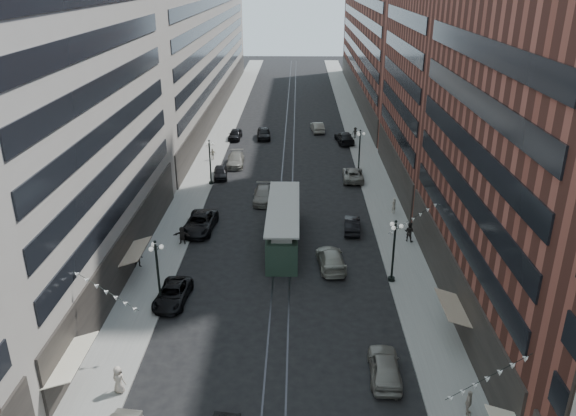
# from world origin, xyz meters

# --- Properties ---
(ground) EXTENTS (220.00, 220.00, 0.00)m
(ground) POSITION_xyz_m (0.00, 60.00, 0.00)
(ground) COLOR black
(ground) RESTS_ON ground
(sidewalk_west) EXTENTS (4.00, 180.00, 0.15)m
(sidewalk_west) POSITION_xyz_m (-11.00, 70.00, 0.07)
(sidewalk_west) COLOR gray
(sidewalk_west) RESTS_ON ground
(sidewalk_east) EXTENTS (4.00, 180.00, 0.15)m
(sidewalk_east) POSITION_xyz_m (11.00, 70.00, 0.07)
(sidewalk_east) COLOR gray
(sidewalk_east) RESTS_ON ground
(rail_west) EXTENTS (0.12, 180.00, 0.02)m
(rail_west) POSITION_xyz_m (-0.70, 70.00, 0.01)
(rail_west) COLOR #2D2D33
(rail_west) RESTS_ON ground
(rail_east) EXTENTS (0.12, 180.00, 0.02)m
(rail_east) POSITION_xyz_m (0.70, 70.00, 0.01)
(rail_east) COLOR #2D2D33
(rail_east) RESTS_ON ground
(building_west_mid) EXTENTS (8.00, 36.00, 28.00)m
(building_west_mid) POSITION_xyz_m (-17.00, 33.00, 14.00)
(building_west_mid) COLOR gray
(building_west_mid) RESTS_ON ground
(building_west_far) EXTENTS (8.00, 90.00, 26.00)m
(building_west_far) POSITION_xyz_m (-17.00, 96.00, 13.00)
(building_west_far) COLOR gray
(building_west_far) RESTS_ON ground
(building_east_mid) EXTENTS (8.00, 30.00, 24.00)m
(building_east_mid) POSITION_xyz_m (17.00, 28.00, 12.00)
(building_east_mid) COLOR brown
(building_east_mid) RESTS_ON ground
(building_east_tower) EXTENTS (8.00, 26.00, 42.00)m
(building_east_tower) POSITION_xyz_m (17.00, 56.00, 21.00)
(building_east_tower) COLOR brown
(building_east_tower) RESTS_ON ground
(building_east_far) EXTENTS (8.00, 72.00, 24.00)m
(building_east_far) POSITION_xyz_m (17.00, 105.00, 12.00)
(building_east_far) COLOR brown
(building_east_far) RESTS_ON ground
(lamppost_sw_far) EXTENTS (1.03, 1.14, 5.52)m
(lamppost_sw_far) POSITION_xyz_m (-9.20, 28.00, 3.10)
(lamppost_sw_far) COLOR black
(lamppost_sw_far) RESTS_ON sidewalk_west
(lamppost_sw_mid) EXTENTS (1.03, 1.14, 5.52)m
(lamppost_sw_mid) POSITION_xyz_m (-9.20, 55.00, 3.10)
(lamppost_sw_mid) COLOR black
(lamppost_sw_mid) RESTS_ON sidewalk_west
(lamppost_se_far) EXTENTS (1.03, 1.14, 5.52)m
(lamppost_se_far) POSITION_xyz_m (9.20, 32.00, 3.10)
(lamppost_se_far) COLOR black
(lamppost_se_far) RESTS_ON sidewalk_east
(lamppost_se_mid) EXTENTS (1.03, 1.14, 5.52)m
(lamppost_se_mid) POSITION_xyz_m (9.20, 60.00, 3.10)
(lamppost_se_mid) COLOR black
(lamppost_se_mid) RESTS_ON sidewalk_east
(streetcar) EXTENTS (2.98, 13.48, 3.73)m
(streetcar) POSITION_xyz_m (0.00, 39.36, 1.72)
(streetcar) COLOR #24382B
(streetcar) RESTS_ON ground
(car_2) EXTENTS (2.63, 5.15, 1.39)m
(car_2) POSITION_xyz_m (-8.40, 28.63, 0.70)
(car_2) COLOR black
(car_2) RESTS_ON ground
(car_4) EXTENTS (2.13, 4.87, 1.63)m
(car_4) POSITION_xyz_m (6.93, 20.01, 0.82)
(car_4) COLOR slate
(car_4) RESTS_ON ground
(pedestrian_1) EXTENTS (1.01, 0.79, 1.83)m
(pedestrian_1) POSITION_xyz_m (-9.50, 18.19, 1.07)
(pedestrian_1) COLOR #B1A493
(pedestrian_1) RESTS_ON sidewalk_west
(pedestrian_2) EXTENTS (0.92, 0.67, 1.69)m
(pedestrian_2) POSITION_xyz_m (-12.50, 33.96, 0.99)
(pedestrian_2) COLOR black
(pedestrian_2) RESTS_ON sidewalk_west
(pedestrian_4) EXTENTS (0.74, 1.04, 1.62)m
(pedestrian_4) POSITION_xyz_m (11.29, 16.68, 0.96)
(pedestrian_4) COLOR #AEA190
(pedestrian_4) RESTS_ON sidewalk_east
(car_7) EXTENTS (3.18, 6.21, 1.68)m
(car_7) POSITION_xyz_m (-8.40, 41.85, 0.84)
(car_7) COLOR black
(car_7) RESTS_ON ground
(car_8) EXTENTS (2.42, 5.52, 1.58)m
(car_8) POSITION_xyz_m (-7.00, 62.57, 0.79)
(car_8) COLOR slate
(car_8) RESTS_ON ground
(car_9) EXTENTS (2.05, 4.63, 1.55)m
(car_9) POSITION_xyz_m (-8.40, 75.46, 0.77)
(car_9) COLOR black
(car_9) RESTS_ON ground
(car_10) EXTENTS (1.83, 4.43, 1.43)m
(car_10) POSITION_xyz_m (6.80, 42.01, 0.71)
(car_10) COLOR black
(car_10) RESTS_ON ground
(car_11) EXTENTS (2.70, 5.48, 1.50)m
(car_11) POSITION_xyz_m (8.21, 57.02, 0.75)
(car_11) COLOR slate
(car_11) RESTS_ON ground
(car_12) EXTENTS (2.97, 6.01, 1.68)m
(car_12) POSITION_xyz_m (8.40, 73.60, 0.84)
(car_12) COLOR black
(car_12) RESTS_ON ground
(car_13) EXTENTS (2.41, 5.16, 1.71)m
(car_13) POSITION_xyz_m (-3.99, 75.84, 0.86)
(car_13) COLOR black
(car_13) RESTS_ON ground
(car_14) EXTENTS (2.27, 5.01, 1.59)m
(car_14) POSITION_xyz_m (4.50, 79.95, 0.80)
(car_14) COLOR gray
(car_14) RESTS_ON ground
(pedestrian_5) EXTENTS (1.65, 0.65, 1.74)m
(pedestrian_5) POSITION_xyz_m (-9.57, 38.60, 1.02)
(pedestrian_5) COLOR black
(pedestrian_5) RESTS_ON sidewalk_west
(pedestrian_6) EXTENTS (0.96, 0.60, 1.51)m
(pedestrian_6) POSITION_xyz_m (-10.36, 64.68, 0.91)
(pedestrian_6) COLOR #BFB59E
(pedestrian_6) RESTS_ON sidewalk_west
(pedestrian_7) EXTENTS (1.07, 0.90, 1.94)m
(pedestrian_7) POSITION_xyz_m (11.98, 39.55, 1.12)
(pedestrian_7) COLOR black
(pedestrian_7) RESTS_ON sidewalk_east
(pedestrian_8) EXTENTS (0.74, 0.72, 1.71)m
(pedestrian_8) POSITION_xyz_m (11.59, 46.39, 1.01)
(pedestrian_8) COLOR #B2A693
(pedestrian_8) RESTS_ON sidewalk_east
(pedestrian_9) EXTENTS (1.13, 0.76, 1.63)m
(pedestrian_9) POSITION_xyz_m (10.26, 76.15, 0.96)
(pedestrian_9) COLOR black
(pedestrian_9) RESTS_ON sidewalk_east
(car_extra_0) EXTENTS (2.16, 4.34, 1.42)m
(car_extra_0) POSITION_xyz_m (-8.40, 57.63, 0.71)
(car_extra_0) COLOR black
(car_extra_0) RESTS_ON ground
(car_extra_1) EXTENTS (2.15, 5.27, 1.53)m
(car_extra_1) POSITION_xyz_m (-2.55, 49.82, 0.76)
(car_extra_1) COLOR slate
(car_extra_1) RESTS_ON ground
(car_extra_2) EXTENTS (2.70, 5.63, 1.58)m
(car_extra_2) POSITION_xyz_m (4.28, 34.53, 0.79)
(car_extra_2) COLOR gray
(car_extra_2) RESTS_ON ground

